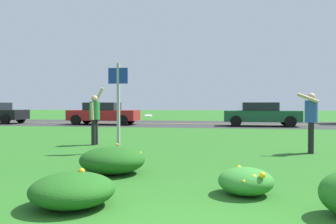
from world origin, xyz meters
name	(u,v)px	position (x,y,z in m)	size (l,w,h in m)	color
ground_plane	(216,140)	(0.00, 10.41, 0.00)	(120.00, 120.00, 0.00)	#26601E
highway_strip	(220,124)	(0.00, 20.81, 0.00)	(120.00, 8.23, 0.01)	#2D2D30
highway_center_stripe	(220,124)	(0.00, 20.81, 0.01)	(120.00, 0.16, 0.00)	yellow
daylily_clump_front_left	(246,181)	(0.68, 2.43, 0.20)	(0.83, 0.84, 0.41)	#337F2D
daylily_clump_mid_center	(112,160)	(-1.82, 3.62, 0.26)	(1.29, 1.21, 0.53)	#1E5619
daylily_clump_mid_left	(73,190)	(-1.63, 1.42, 0.22)	(1.13, 1.14, 0.49)	#1E5619
sign_post_near_path	(118,98)	(-2.61, 6.50, 1.52)	(0.56, 0.10, 2.51)	#93969B
person_thrower_green_shirt	(95,115)	(-3.93, 8.09, 1.00)	(0.43, 0.51, 1.92)	#287038
person_catcher_blue_shirt	(311,117)	(2.70, 7.22, 1.00)	(0.59, 0.51, 1.67)	#2D4C9E
frisbee_white	(148,116)	(-2.04, 7.83, 1.00)	(0.24, 0.24, 0.07)	white
car_red_center_left	(103,113)	(-7.58, 18.96, 0.74)	(4.50, 2.00, 1.45)	maroon
car_dark_green_center_right	(261,114)	(2.49, 18.96, 0.74)	(4.50, 2.00, 1.45)	#194C2D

